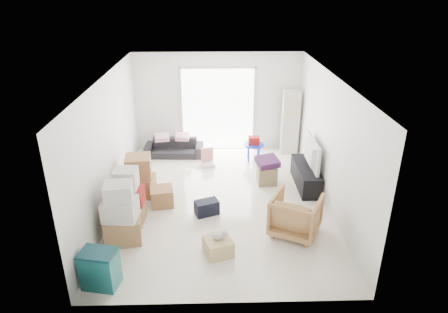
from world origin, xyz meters
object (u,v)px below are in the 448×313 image
television (307,163)px  wood_crate (218,246)px  armchair (296,213)px  tv_console (306,176)px  sofa (174,145)px  kids_table (254,143)px  ac_tower (290,122)px  ottoman (267,174)px  storage_bins (100,269)px

television → wood_crate: (-2.07, -2.50, -0.41)m
armchair → wood_crate: 1.60m
tv_console → sofa: size_ratio=0.94×
sofa → armchair: 4.54m
kids_table → armchair: bearing=-82.2°
ac_tower → armchair: 3.95m
kids_table → sofa: bearing=170.6°
armchair → ottoman: bearing=-55.3°
storage_bins → kids_table: (2.82, 4.71, 0.15)m
television → sofa: bearing=60.8°
tv_console → wood_crate: (-2.07, -2.50, -0.09)m
ottoman → storage_bins: bearing=-131.6°
television → sofa: 3.70m
sofa → storage_bins: storage_bins is taller
ac_tower → sofa: 3.21m
storage_bins → ottoman: size_ratio=1.45×
wood_crate → kids_table: bearing=76.0°
sofa → armchair: size_ratio=1.81×
wood_crate → storage_bins: bearing=-157.9°
armchair → ac_tower: bearing=-71.1°
ac_tower → armchair: size_ratio=2.02×
ac_tower → tv_console: ac_tower is taller
storage_bins → tv_console: bearing=39.7°
armchair → kids_table: armchair is taller
television → tv_console: bearing=0.0°
sofa → armchair: bearing=-53.1°
television → ottoman: (-0.89, 0.15, -0.35)m
television → ac_tower: bearing=1.9°
ottoman → tv_console: bearing=-9.7°
tv_console → ottoman: size_ratio=3.35×
sofa → ac_tower: bearing=4.9°
ac_tower → wood_crate: size_ratio=3.87×
sofa → kids_table: bearing=-7.3°
television → storage_bins: (-3.90, -3.24, -0.25)m
tv_console → ottoman: bearing=170.3°
armchair → storage_bins: armchair is taller
sofa → ottoman: 2.86m
ac_tower → kids_table: ac_tower is taller
ac_tower → kids_table: (-1.03, -0.50, -0.40)m
television → kids_table: (-1.08, 1.47, -0.09)m
wood_crate → sofa: bearing=104.7°
ac_tower → wood_crate: 4.96m
sofa → wood_crate: bearing=-73.1°
tv_console → sofa: (-3.20, 1.83, 0.06)m
ac_tower → armchair: bearing=-98.2°
ottoman → wood_crate: 2.90m
tv_console → armchair: (-0.61, -1.91, 0.19)m
tv_console → storage_bins: storage_bins is taller
tv_console → kids_table: size_ratio=2.22×
television → wood_crate: 3.27m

